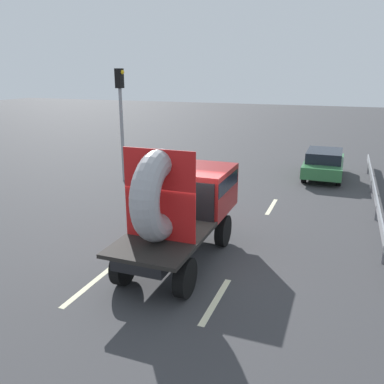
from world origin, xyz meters
name	(u,v)px	position (x,y,z in m)	size (l,w,h in m)	color
ground_plane	(183,262)	(0.00, 0.00, 0.00)	(120.00, 120.00, 0.00)	#38383A
flatbed_truck	(185,200)	(-0.11, 0.45, 1.74)	(2.02, 5.20, 3.49)	black
distant_sedan	(324,163)	(3.14, 11.59, 0.77)	(1.88, 4.38, 1.43)	black
traffic_light	(121,109)	(-6.20, 7.41, 3.56)	(0.42, 0.36, 5.42)	gray
guardrail	(375,192)	(5.38, 7.61, 0.53)	(0.10, 15.08, 0.71)	gray
lane_dash_left_near	(97,279)	(-1.73, -1.72, 0.00)	(2.95, 0.16, 0.01)	beige
lane_dash_left_far	(199,196)	(-1.73, 6.17, 0.00)	(2.88, 0.16, 0.01)	beige
lane_dash_right_near	(216,301)	(1.52, -1.60, 0.00)	(2.16, 0.16, 0.01)	beige
lane_dash_right_far	(272,207)	(1.52, 5.87, 0.00)	(2.06, 0.16, 0.01)	beige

